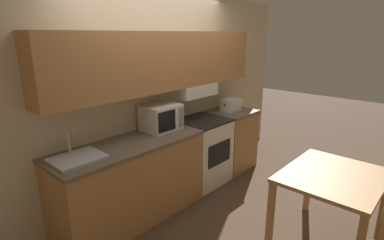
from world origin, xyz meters
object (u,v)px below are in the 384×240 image
toaster (231,105)px  dining_table (332,184)px  sink_basin (77,158)px  stove_range (202,151)px  microwave (161,117)px

toaster → dining_table: bearing=-115.9°
sink_basin → dining_table: sink_basin is taller
toaster → sink_basin: bearing=-179.9°
dining_table → stove_range: bearing=84.1°
microwave → dining_table: microwave is taller
sink_basin → dining_table: size_ratio=0.46×
stove_range → microwave: (-0.65, 0.10, 0.61)m
dining_table → microwave: bearing=103.9°
microwave → toaster: 1.35m
stove_range → dining_table: size_ratio=0.91×
stove_range → sink_basin: 1.86m
microwave → sink_basin: size_ratio=0.94×
stove_range → dining_table: bearing=-95.9°
microwave → toaster: microwave is taller
stove_range → sink_basin: size_ratio=1.98×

